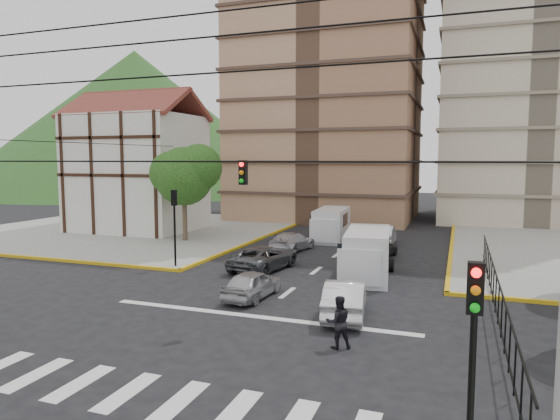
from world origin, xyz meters
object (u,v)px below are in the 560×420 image
at_px(traffic_light_se, 473,344).
at_px(van_right_lane, 367,256).
at_px(traffic_light_nw, 174,215).
at_px(car_silver_front_left, 252,284).
at_px(car_white_front_right, 345,298).
at_px(van_left_lane, 331,225).
at_px(pedestrian_crosswalk, 338,322).

bearing_deg(traffic_light_se, van_right_lane, 105.85).
xyz_separation_m(traffic_light_nw, car_silver_front_left, (6.58, -4.16, -2.46)).
distance_m(van_right_lane, car_silver_front_left, 6.94).
bearing_deg(traffic_light_se, traffic_light_nw, 135.00).
xyz_separation_m(van_right_lane, car_silver_front_left, (-4.22, -5.48, -0.58)).
distance_m(car_silver_front_left, car_white_front_right, 4.66).
xyz_separation_m(van_right_lane, van_left_lane, (-4.78, 11.37, -0.04)).
height_order(van_right_lane, car_white_front_right, van_right_lane).
height_order(van_left_lane, car_silver_front_left, van_left_lane).
bearing_deg(van_right_lane, car_silver_front_left, -134.77).
height_order(van_right_lane, van_left_lane, van_right_lane).
distance_m(traffic_light_se, traffic_light_nw, 22.06).
height_order(traffic_light_nw, pedestrian_crosswalk, traffic_light_nw).
distance_m(car_silver_front_left, pedestrian_crosswalk, 6.82).
height_order(traffic_light_se, car_white_front_right, traffic_light_se).
relative_size(van_right_lane, car_silver_front_left, 1.54).
distance_m(van_left_lane, car_white_front_right, 18.65).
bearing_deg(car_white_front_right, van_left_lane, -82.55).
bearing_deg(pedestrian_crosswalk, traffic_light_nw, -63.18).
bearing_deg(van_left_lane, traffic_light_nw, -119.28).
bearing_deg(pedestrian_crosswalk, car_white_front_right, -107.62).
relative_size(traffic_light_se, van_right_lane, 0.75).
height_order(car_silver_front_left, pedestrian_crosswalk, pedestrian_crosswalk).
height_order(traffic_light_se, van_right_lane, traffic_light_se).
bearing_deg(car_silver_front_left, traffic_light_nw, -28.65).
relative_size(car_silver_front_left, pedestrian_crosswalk, 2.14).
relative_size(traffic_light_se, pedestrian_crosswalk, 2.48).
relative_size(van_left_lane, pedestrian_crosswalk, 3.13).
xyz_separation_m(traffic_light_se, traffic_light_nw, (-15.60, 15.60, 0.00)).
distance_m(traffic_light_se, van_left_lane, 29.93).
relative_size(car_white_front_right, pedestrian_crosswalk, 2.50).
distance_m(traffic_light_nw, pedestrian_crosswalk, 14.72).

